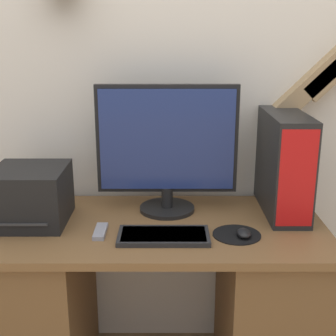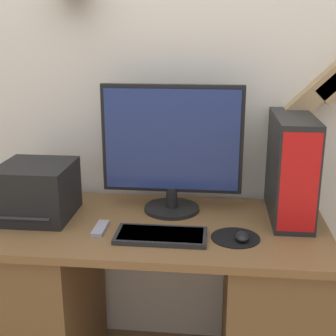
% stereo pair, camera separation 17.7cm
% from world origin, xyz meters
% --- Properties ---
extents(wall_back, '(6.40, 0.21, 2.70)m').
position_xyz_m(wall_back, '(0.01, 0.70, 1.35)').
color(wall_back, silver).
rests_on(wall_back, ground_plane).
extents(desk, '(1.35, 0.64, 0.76)m').
position_xyz_m(desk, '(0.00, 0.32, 0.39)').
color(desk, brown).
rests_on(desk, ground_plane).
extents(monitor, '(0.57, 0.23, 0.53)m').
position_xyz_m(monitor, '(0.05, 0.47, 1.03)').
color(monitor, black).
rests_on(monitor, desk).
extents(keyboard, '(0.33, 0.16, 0.02)m').
position_xyz_m(keyboard, '(0.04, 0.19, 0.77)').
color(keyboard, black).
rests_on(keyboard, desk).
extents(mousepad, '(0.18, 0.18, 0.00)m').
position_xyz_m(mousepad, '(0.31, 0.22, 0.76)').
color(mousepad, black).
rests_on(mousepad, desk).
extents(mouse, '(0.05, 0.07, 0.03)m').
position_xyz_m(mouse, '(0.34, 0.20, 0.77)').
color(mouse, black).
rests_on(mouse, mousepad).
extents(computer_tower, '(0.15, 0.43, 0.41)m').
position_xyz_m(computer_tower, '(0.53, 0.47, 0.96)').
color(computer_tower, black).
rests_on(computer_tower, desk).
extents(printer, '(0.28, 0.30, 0.22)m').
position_xyz_m(printer, '(-0.48, 0.35, 0.86)').
color(printer, black).
rests_on(printer, desk).
extents(remote_control, '(0.04, 0.13, 0.02)m').
position_xyz_m(remote_control, '(-0.20, 0.23, 0.76)').
color(remote_control, gray).
rests_on(remote_control, desk).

